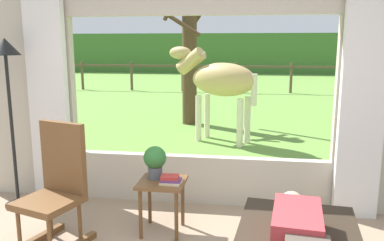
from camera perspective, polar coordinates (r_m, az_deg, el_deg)
back_wall_with_window at (r=4.39m, az=0.89°, el=3.69°), size 5.20×0.12×2.55m
curtain_panel_left at (r=4.79m, az=-19.83°, el=3.05°), size 0.44×0.10×2.40m
curtain_panel_right at (r=4.37m, az=23.18°, el=2.10°), size 0.44×0.10×2.40m
outdoor_pasture_lawn at (r=15.34m, az=6.30°, el=4.20°), size 36.00×21.68×0.02m
distant_hill_ridge at (r=25.07m, az=7.28°, el=9.52°), size 36.00×2.00×2.40m
reclining_person at (r=2.87m, az=15.21°, el=-16.03°), size 0.40×1.44×0.22m
rocking_chair at (r=3.80m, az=-18.86°, el=-9.02°), size 0.65×0.79×1.12m
side_table at (r=3.88m, az=-4.30°, el=-9.92°), size 0.44×0.44×0.52m
potted_plant at (r=3.86m, az=-5.33°, el=-5.69°), size 0.22×0.22×0.32m
book_stack at (r=3.76m, az=-3.11°, el=-8.48°), size 0.20×0.17×0.07m
floor_lamp_left at (r=4.69m, az=-24.97°, el=6.29°), size 0.32×0.32×1.87m
horse at (r=7.23m, az=3.90°, el=5.79°), size 1.79×1.05×1.73m
pasture_tree at (r=8.88m, az=-0.45°, el=9.08°), size 1.23×1.21×3.19m
pasture_fence_line at (r=14.90m, az=6.30°, el=6.84°), size 16.10×0.10×1.10m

